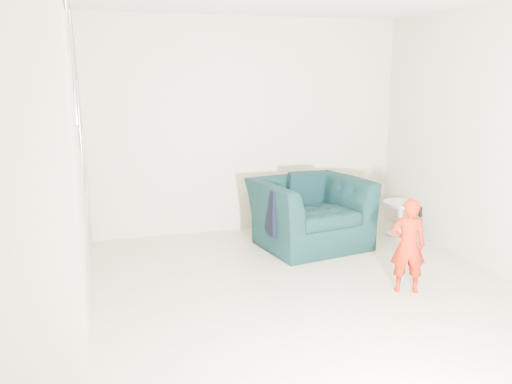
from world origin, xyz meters
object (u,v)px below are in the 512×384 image
side_table (400,213)px  staircase (16,214)px  armchair (310,213)px  toddler (408,246)px

side_table → staircase: 4.51m
armchair → side_table: (1.24, 0.05, -0.10)m
armchair → toddler: 1.59m
toddler → side_table: 1.83m
toddler → staircase: bearing=16.1°
toddler → staircase: staircase is taller
armchair → staircase: bearing=-166.9°
armchair → toddler: size_ratio=1.36×
armchair → toddler: bearing=-87.5°
side_table → staircase: staircase is taller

